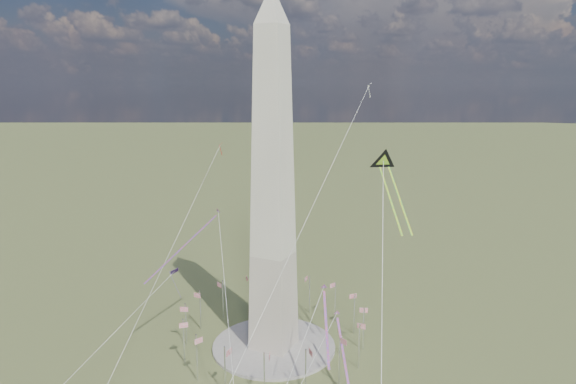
% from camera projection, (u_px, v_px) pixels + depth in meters
% --- Properties ---
extents(ground, '(2000.00, 2000.00, 0.00)m').
position_uv_depth(ground, '(274.00, 347.00, 150.73)').
color(ground, '#455329').
rests_on(ground, ground).
extents(plaza, '(36.00, 36.00, 0.80)m').
position_uv_depth(plaza, '(274.00, 346.00, 150.65)').
color(plaza, '#A49D96').
rests_on(plaza, ground).
extents(washington_monument, '(15.56, 15.56, 100.00)m').
position_uv_depth(washington_monument, '(273.00, 187.00, 140.72)').
color(washington_monument, beige).
rests_on(washington_monument, plaza).
extents(flagpole_ring, '(54.40, 54.40, 13.00)m').
position_uv_depth(flagpole_ring, '(274.00, 324.00, 149.22)').
color(flagpole_ring, silver).
rests_on(flagpole_ring, ground).
extents(kite_delta_black, '(16.25, 20.78, 17.94)m').
position_uv_depth(kite_delta_black, '(385.00, 165.00, 132.79)').
color(kite_delta_black, black).
rests_on(kite_delta_black, ground).
extents(kite_diamond_purple, '(2.75, 3.56, 10.37)m').
position_uv_depth(kite_diamond_purple, '(175.00, 274.00, 160.41)').
color(kite_diamond_purple, '#341562').
rests_on(kite_diamond_purple, ground).
extents(kite_streamer_left, '(9.53, 17.76, 13.20)m').
position_uv_depth(kite_streamer_left, '(326.00, 315.00, 126.22)').
color(kite_streamer_left, '#FF5B28').
rests_on(kite_streamer_left, ground).
extents(kite_streamer_mid, '(10.52, 23.38, 16.92)m').
position_uv_depth(kite_streamer_mid, '(195.00, 235.00, 143.45)').
color(kite_streamer_mid, '#FF5B28').
rests_on(kite_streamer_mid, ground).
extents(kite_streamer_right, '(12.35, 19.30, 14.95)m').
position_uv_depth(kite_streamer_right, '(342.00, 344.00, 132.46)').
color(kite_streamer_right, '#FF5B28').
rests_on(kite_streamer_right, ground).
extents(kite_small_red, '(1.70, 1.79, 5.04)m').
position_uv_depth(kite_small_red, '(221.00, 146.00, 191.80)').
color(kite_small_red, red).
rests_on(kite_small_red, ground).
extents(kite_small_white, '(1.26, 1.95, 4.76)m').
position_uv_depth(kite_small_white, '(369.00, 87.00, 162.45)').
color(kite_small_white, white).
rests_on(kite_small_white, ground).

